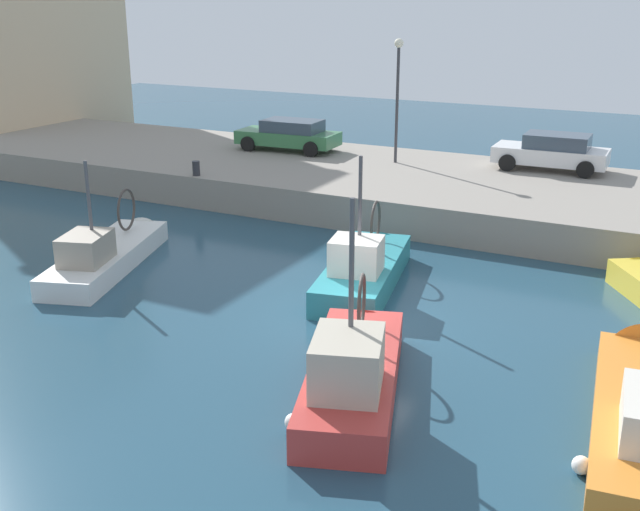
% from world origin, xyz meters
% --- Properties ---
extents(water_surface, '(80.00, 80.00, 0.00)m').
position_xyz_m(water_surface, '(0.00, 0.00, 0.00)').
color(water_surface, navy).
rests_on(water_surface, ground).
extents(quay_wall, '(9.00, 56.00, 1.20)m').
position_xyz_m(quay_wall, '(11.50, 0.00, 0.60)').
color(quay_wall, gray).
rests_on(quay_wall, ground).
extents(fishing_boat_red, '(6.35, 3.51, 5.00)m').
position_xyz_m(fishing_boat_red, '(-2.93, -1.32, 0.18)').
color(fishing_boat_red, '#BC3833').
rests_on(fishing_boat_red, ground).
extents(fishing_boat_white, '(6.86, 3.58, 4.08)m').
position_xyz_m(fishing_boat_white, '(0.75, 8.38, 0.13)').
color(fishing_boat_white, white).
rests_on(fishing_boat_white, ground).
extents(fishing_boat_teal, '(6.41, 2.90, 4.53)m').
position_xyz_m(fishing_boat_teal, '(2.84, 1.02, 0.13)').
color(fishing_boat_teal, teal).
rests_on(fishing_boat_teal, ground).
extents(parked_car_white, '(2.07, 4.27, 1.40)m').
position_xyz_m(parked_car_white, '(14.40, -1.58, 1.92)').
color(parked_car_white, silver).
rests_on(parked_car_white, quay_wall).
extents(parked_car_green, '(2.17, 4.47, 1.33)m').
position_xyz_m(parked_car_green, '(13.22, 9.32, 1.89)').
color(parked_car_green, '#387547').
rests_on(parked_car_green, quay_wall).
extents(mooring_bollard_mid, '(0.28, 0.28, 0.55)m').
position_xyz_m(mooring_bollard_mid, '(7.35, 10.00, 1.48)').
color(mooring_bollard_mid, '#2D2D33').
rests_on(mooring_bollard_mid, quay_wall).
extents(quay_streetlamp, '(0.36, 0.36, 4.83)m').
position_xyz_m(quay_streetlamp, '(13.00, 4.29, 4.45)').
color(quay_streetlamp, '#38383D').
rests_on(quay_streetlamp, quay_wall).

